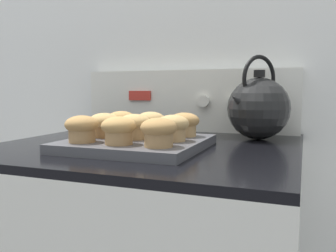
% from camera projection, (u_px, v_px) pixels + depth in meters
% --- Properties ---
extents(wall_back, '(8.00, 0.05, 2.40)m').
position_uv_depth(wall_back, '(192.00, 42.00, 1.24)').
color(wall_back, silver).
rests_on(wall_back, ground_plane).
extents(control_panel, '(0.73, 0.07, 0.21)m').
position_uv_depth(control_panel, '(188.00, 101.00, 1.21)').
color(control_panel, silver).
rests_on(control_panel, stove_range).
extents(muffin_pan, '(0.31, 0.31, 0.02)m').
position_uv_depth(muffin_pan, '(137.00, 144.00, 0.85)').
color(muffin_pan, '#4C4C51').
rests_on(muffin_pan, stove_range).
extents(muffin_r0_c0, '(0.08, 0.08, 0.06)m').
position_uv_depth(muffin_r0_c0, '(82.00, 128.00, 0.79)').
color(muffin_r0_c0, '#A37A4C').
rests_on(muffin_r0_c0, muffin_pan).
extents(muffin_r0_c1, '(0.08, 0.08, 0.06)m').
position_uv_depth(muffin_r0_c1, '(119.00, 130.00, 0.76)').
color(muffin_r0_c1, '#A37A4C').
rests_on(muffin_r0_c1, muffin_pan).
extents(muffin_r0_c2, '(0.08, 0.08, 0.06)m').
position_uv_depth(muffin_r0_c2, '(159.00, 131.00, 0.73)').
color(muffin_r0_c2, '#A37A4C').
rests_on(muffin_r0_c2, muffin_pan).
extents(muffin_r1_c0, '(0.08, 0.08, 0.06)m').
position_uv_depth(muffin_r1_c0, '(104.00, 124.00, 0.88)').
color(muffin_r1_c0, olive).
rests_on(muffin_r1_c0, muffin_pan).
extents(muffin_r1_c1, '(0.08, 0.08, 0.06)m').
position_uv_depth(muffin_r1_c1, '(135.00, 126.00, 0.84)').
color(muffin_r1_c1, tan).
rests_on(muffin_r1_c1, muffin_pan).
extents(muffin_r1_c2, '(0.08, 0.08, 0.06)m').
position_uv_depth(muffin_r1_c2, '(173.00, 127.00, 0.81)').
color(muffin_r1_c2, tan).
rests_on(muffin_r1_c2, muffin_pan).
extents(muffin_r2_c0, '(0.08, 0.08, 0.06)m').
position_uv_depth(muffin_r2_c0, '(121.00, 121.00, 0.96)').
color(muffin_r2_c0, tan).
rests_on(muffin_r2_c0, muffin_pan).
extents(muffin_r2_c1, '(0.08, 0.08, 0.06)m').
position_uv_depth(muffin_r2_c1, '(152.00, 122.00, 0.93)').
color(muffin_r2_c1, tan).
rests_on(muffin_r2_c1, muffin_pan).
extents(muffin_r2_c2, '(0.08, 0.08, 0.06)m').
position_uv_depth(muffin_r2_c2, '(184.00, 124.00, 0.89)').
color(muffin_r2_c2, tan).
rests_on(muffin_r2_c2, muffin_pan).
extents(tea_kettle, '(0.17, 0.19, 0.24)m').
position_uv_depth(tea_kettle, '(258.00, 107.00, 0.99)').
color(tea_kettle, black).
rests_on(tea_kettle, stove_range).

